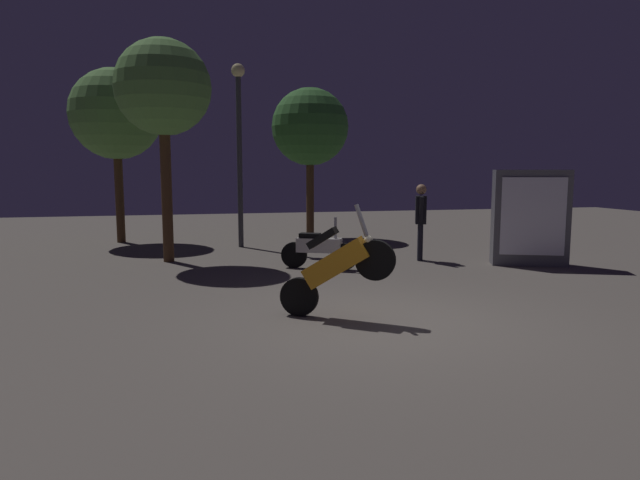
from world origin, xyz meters
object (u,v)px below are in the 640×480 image
streetlamp_near (239,132)px  kiosk_billboard (530,218)px  person_rider_beside (421,215)px  motorcycle_white_parked_left (319,248)px  motorcycle_orange_foreground (336,267)px

streetlamp_near → kiosk_billboard: (5.95, -4.39, -2.06)m
person_rider_beside → motorcycle_white_parked_left: bearing=-147.5°
person_rider_beside → kiosk_billboard: kiosk_billboard is taller
motorcycle_orange_foreground → motorcycle_white_parked_left: bearing=109.2°
motorcycle_white_parked_left → streetlamp_near: size_ratio=0.32×
motorcycle_white_parked_left → kiosk_billboard: bearing=18.0°
person_rider_beside → kiosk_billboard: (2.10, -1.13, -0.01)m
motorcycle_white_parked_left → person_rider_beside: (2.55, 0.54, 0.63)m
motorcycle_white_parked_left → streetlamp_near: bearing=134.1°
motorcycle_white_parked_left → person_rider_beside: size_ratio=0.87×
motorcycle_orange_foreground → kiosk_billboard: bearing=61.2°
kiosk_billboard → motorcycle_orange_foreground: bearing=54.1°
motorcycle_white_parked_left → kiosk_billboard: size_ratio=0.74×
motorcycle_orange_foreground → motorcycle_white_parked_left: motorcycle_orange_foreground is taller
streetlamp_near → person_rider_beside: bearing=-40.3°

